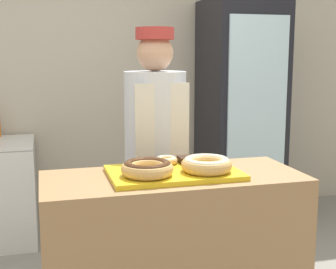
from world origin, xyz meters
The scene contains 10 objects.
wall_back centered at (0.00, 2.13, 1.35)m, with size 8.00×0.06×2.70m.
display_counter centered at (0.00, 0.00, 0.46)m, with size 1.24×0.52×0.91m.
serving_tray centered at (0.00, 0.00, 0.92)m, with size 0.61×0.39×0.02m.
donut_chocolate_glaze centered at (-0.14, -0.07, 0.97)m, with size 0.24×0.24×0.07m.
donut_light_glaze centered at (0.14, -0.07, 0.97)m, with size 0.24×0.24×0.07m.
donut_mini_center centered at (0.00, 0.13, 0.96)m, with size 0.11×0.11×0.04m.
brownie_back_left centered at (-0.11, 0.13, 0.95)m, with size 0.09×0.09×0.03m.
brownie_back_right centered at (0.11, 0.13, 0.95)m, with size 0.09×0.09×0.03m.
baker_person centered at (0.06, 0.59, 0.86)m, with size 0.37×0.37×1.63m.
beverage_fridge centered at (1.11, 1.73, 0.97)m, with size 0.63×0.68×1.95m.
Camera 1 is at (-0.59, -2.07, 1.48)m, focal length 50.00 mm.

